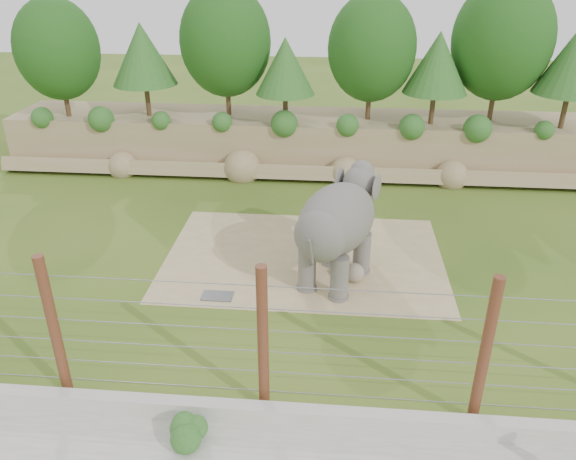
{
  "coord_description": "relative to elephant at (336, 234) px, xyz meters",
  "views": [
    {
      "loc": [
        1.5,
        -14.79,
        10.11
      ],
      "look_at": [
        0.0,
        2.0,
        1.6
      ],
      "focal_mm": 35.0,
      "sensor_mm": 36.0,
      "label": 1
    }
  ],
  "objects": [
    {
      "name": "drain_grate",
      "position": [
        -3.75,
        -1.36,
        -1.74
      ],
      "size": [
        1.0,
        0.6,
        0.03
      ],
      "primitive_type": "cube",
      "color": "#262628",
      "rests_on": "dirt_patch"
    },
    {
      "name": "elephant",
      "position": [
        0.0,
        0.0,
        0.0
      ],
      "size": [
        3.48,
        4.78,
        3.56
      ],
      "primitive_type": null,
      "rotation": [
        0.0,
        0.0,
        -0.41
      ],
      "color": "#68625C",
      "rests_on": "ground"
    },
    {
      "name": "dirt_patch",
      "position": [
        -1.12,
        1.47,
        -1.77
      ],
      "size": [
        10.0,
        7.0,
        0.02
      ],
      "primitive_type": "cube",
      "color": "tan",
      "rests_on": "ground"
    },
    {
      "name": "ground",
      "position": [
        -1.62,
        -1.53,
        -1.78
      ],
      "size": [
        90.0,
        90.0,
        0.0
      ],
      "primitive_type": "plane",
      "color": "#345516",
      "rests_on": "ground"
    },
    {
      "name": "retaining_wall",
      "position": [
        -1.62,
        -6.53,
        -1.53
      ],
      "size": [
        26.0,
        0.35,
        0.5
      ],
      "primitive_type": "cube",
      "color": "#A8A59C",
      "rests_on": "ground"
    },
    {
      "name": "back_embankment",
      "position": [
        -1.03,
        11.14,
        2.19
      ],
      "size": [
        30.0,
        5.52,
        8.77
      ],
      "color": "#8D7D4F",
      "rests_on": "ground"
    },
    {
      "name": "stone_ball",
      "position": [
        0.67,
        -0.04,
        -1.43
      ],
      "size": [
        0.66,
        0.66,
        0.66
      ],
      "primitive_type": "sphere",
      "color": "gray",
      "rests_on": "dirt_patch"
    },
    {
      "name": "walkway_shrub",
      "position": [
        -3.12,
        -7.33,
        -1.4
      ],
      "size": [
        0.73,
        0.73,
        0.73
      ],
      "primitive_type": "sphere",
      "color": "#286220",
      "rests_on": "walkway"
    },
    {
      "name": "barrier_fence",
      "position": [
        -1.62,
        -6.03,
        0.22
      ],
      "size": [
        20.26,
        0.26,
        4.0
      ],
      "color": "#552212",
      "rests_on": "ground"
    }
  ]
}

